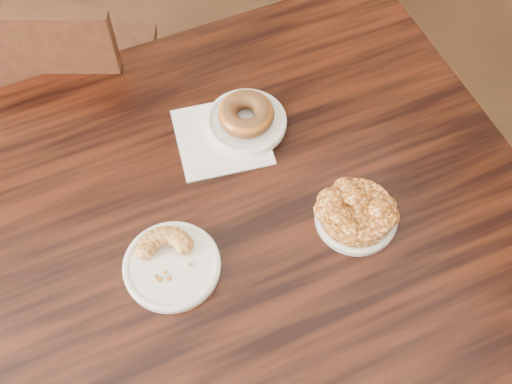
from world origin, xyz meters
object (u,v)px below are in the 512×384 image
object	(u,v)px
apple_fritter	(358,210)
cruller_fragment	(171,261)
cafe_table	(264,299)
chair_far	(67,88)
glazed_donut	(246,114)

from	to	relation	value
apple_fritter	cruller_fragment	size ratio (longest dim) A/B	1.47
cafe_table	chair_far	world-z (taller)	chair_far
glazed_donut	cruller_fragment	size ratio (longest dim) A/B	0.95
cafe_table	cruller_fragment	distance (m)	0.44
cafe_table	apple_fritter	distance (m)	0.44
cafe_table	cruller_fragment	size ratio (longest dim) A/B	8.68
glazed_donut	cruller_fragment	xyz separation A→B (m)	(-0.21, -0.25, -0.01)
apple_fritter	cruller_fragment	distance (m)	0.34
chair_far	apple_fritter	bearing A→B (deg)	140.71
cafe_table	glazed_donut	size ratio (longest dim) A/B	9.18
cafe_table	glazed_donut	world-z (taller)	glazed_donut
apple_fritter	cafe_table	bearing A→B (deg)	164.03
chair_far	apple_fritter	world-z (taller)	chair_far
chair_far	glazed_donut	bearing A→B (deg)	144.31
glazed_donut	cruller_fragment	world-z (taller)	glazed_donut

